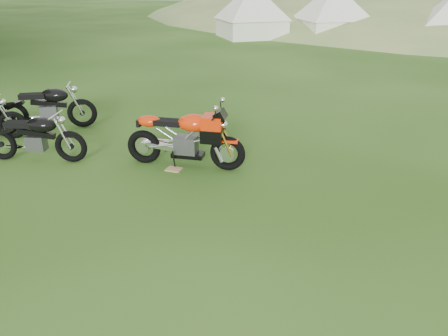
% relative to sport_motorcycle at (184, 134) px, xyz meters
% --- Properties ---
extents(ground, '(120.00, 120.00, 0.00)m').
position_rel_sport_motorcycle_xyz_m(ground, '(0.79, -2.02, -0.61)').
color(ground, '#20420E').
rests_on(ground, ground).
extents(sport_motorcycle, '(2.05, 0.66, 1.21)m').
position_rel_sport_motorcycle_xyz_m(sport_motorcycle, '(0.00, 0.00, 0.00)').
color(sport_motorcycle, red).
rests_on(sport_motorcycle, ground).
extents(plywood_board, '(0.30, 0.26, 0.02)m').
position_rel_sport_motorcycle_xyz_m(plywood_board, '(-0.17, -0.19, -0.60)').
color(plywood_board, tan).
rests_on(plywood_board, ground).
extents(vintage_moto_c, '(1.84, 0.51, 0.96)m').
position_rel_sport_motorcycle_xyz_m(vintage_moto_c, '(-2.71, -0.12, -0.13)').
color(vintage_moto_c, black).
rests_on(vintage_moto_c, ground).
extents(vintage_moto_d, '(2.03, 1.06, 1.04)m').
position_rel_sport_motorcycle_xyz_m(vintage_moto_d, '(-3.38, 1.61, -0.08)').
color(vintage_moto_d, black).
rests_on(vintage_moto_d, ground).
extents(tent_left, '(4.17, 4.17, 2.73)m').
position_rel_sport_motorcycle_xyz_m(tent_left, '(-0.21, 17.99, 0.76)').
color(tent_left, white).
rests_on(tent_left, ground).
extents(tent_mid, '(4.04, 4.04, 2.72)m').
position_rel_sport_motorcycle_xyz_m(tent_mid, '(4.10, 18.51, 0.75)').
color(tent_mid, white).
rests_on(tent_mid, ground).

